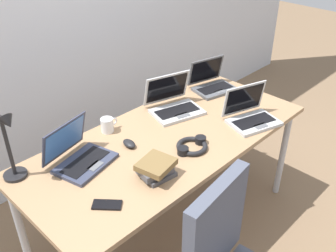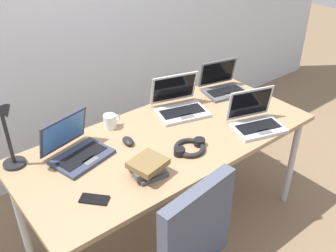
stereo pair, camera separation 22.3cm
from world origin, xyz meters
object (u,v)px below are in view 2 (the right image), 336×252
Objects in this scene: laptop_front_left at (180,105)px; desk_lamp at (9,137)px; coffee_mug at (110,121)px; cell_phone at (94,199)px; laptop_front_right at (76,149)px; laptop_near_mouse at (223,86)px; headphones at (190,148)px; book_stack at (148,167)px; laptop_by_keyboard at (256,120)px; computer_mouse at (128,141)px.

desk_lamp is at bearing 175.73° from laptop_front_left.
coffee_mug is (0.59, 0.03, -0.15)m from desk_lamp.
cell_phone is 0.65m from coffee_mug.
cell_phone is 1.20× the size of coffee_mug.
laptop_front_left is at bearing 2.15° from laptop_front_right.
laptop_near_mouse is at bearing -5.61° from coffee_mug.
desk_lamp is 2.94× the size of cell_phone.
desk_lamp reaches higher than headphones.
book_stack is at bearing -100.05° from coffee_mug.
laptop_front_right is 1.08m from laptop_by_keyboard.
laptop_front_left is 0.95m from cell_phone.
coffee_mug is at bearing 94.25° from computer_mouse.
laptop_front_right is 0.33m from coffee_mug.
desk_lamp is 1.99× the size of book_stack.
headphones is 1.07× the size of book_stack.
computer_mouse is (-0.71, 0.34, -0.03)m from laptop_by_keyboard.
laptop_front_right is 3.78× the size of computer_mouse.
laptop_front_right is at bearing 119.39° from book_stack.
laptop_near_mouse is 1.57× the size of headphones.
laptop_by_keyboard is at bearing -17.58° from computer_mouse.
laptop_front_left is 1.92× the size of book_stack.
laptop_front_right is at bearing -19.97° from desk_lamp.
desk_lamp reaches higher than cell_phone.
laptop_near_mouse is (1.19, 0.05, -0.00)m from laptop_front_right.
laptop_front_left is at bearing -4.27° from desk_lamp.
coffee_mug is (0.01, 0.21, 0.03)m from computer_mouse.
laptop_near_mouse is at bearing 3.16° from laptop_front_left.
computer_mouse is (-0.90, -0.12, -0.03)m from laptop_near_mouse.
computer_mouse is at bearing -93.44° from coffee_mug.
book_stack is (-0.55, -0.40, 0.00)m from laptop_front_left.
coffee_mug is (0.30, 0.14, -0.00)m from laptop_front_right.
desk_lamp reaches higher than laptop_near_mouse.
laptop_near_mouse is (0.19, 0.46, -0.00)m from laptop_by_keyboard.
book_stack is 1.78× the size of coffee_mug.
desk_lamp is 1.49m from laptop_near_mouse.
computer_mouse is at bearing 154.73° from laptop_by_keyboard.
book_stack reaches higher than headphones.
laptop_front_right reaches higher than laptop_near_mouse.
laptop_by_keyboard is 0.79m from computer_mouse.
laptop_front_left is (-0.24, 0.44, 0.00)m from laptop_by_keyboard.
laptop_near_mouse is 1.07m from book_stack.
laptop_near_mouse is 1.36m from cell_phone.
headphones is at bearing -39.57° from cell_phone.
laptop_front_left reaches higher than cell_phone.
desk_lamp is 1.40m from laptop_by_keyboard.
laptop_near_mouse is 3.51× the size of computer_mouse.
book_stack is (-0.31, -0.03, 0.03)m from headphones.
headphones is (0.82, -0.45, -0.18)m from desk_lamp.
headphones is at bearing -122.94° from laptop_front_left.
laptop_front_left is at bearing 19.68° from computer_mouse.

